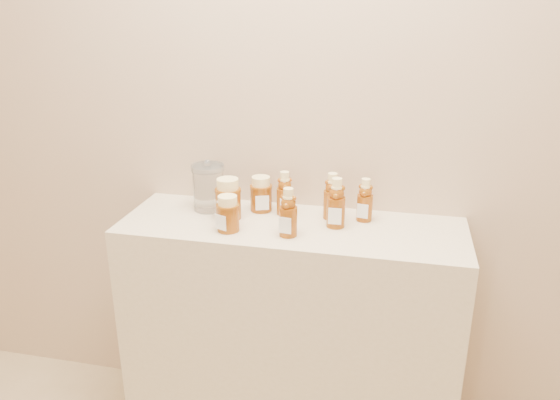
% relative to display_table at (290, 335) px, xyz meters
% --- Properties ---
extents(wall_back, '(3.50, 0.02, 2.70)m').
position_rel_display_table_xyz_m(wall_back, '(0.00, 0.20, 0.90)').
color(wall_back, tan).
rests_on(wall_back, ground).
extents(display_table, '(1.20, 0.40, 0.90)m').
position_rel_display_table_xyz_m(display_table, '(0.00, 0.00, 0.00)').
color(display_table, '#CAB894').
rests_on(display_table, ground).
extents(bear_bottle_back_left, '(0.08, 0.08, 0.18)m').
position_rel_display_table_xyz_m(bear_bottle_back_left, '(-0.04, 0.09, 0.54)').
color(bear_bottle_back_left, '#6C3008').
rests_on(bear_bottle_back_left, display_table).
extents(bear_bottle_back_mid, '(0.08, 0.08, 0.19)m').
position_rel_display_table_xyz_m(bear_bottle_back_mid, '(0.13, 0.09, 0.54)').
color(bear_bottle_back_mid, '#6C3008').
rests_on(bear_bottle_back_mid, display_table).
extents(bear_bottle_back_right, '(0.07, 0.07, 0.17)m').
position_rel_display_table_xyz_m(bear_bottle_back_right, '(0.24, 0.10, 0.54)').
color(bear_bottle_back_right, '#6C3008').
rests_on(bear_bottle_back_right, display_table).
extents(bear_bottle_front_left, '(0.07, 0.07, 0.19)m').
position_rel_display_table_xyz_m(bear_bottle_front_left, '(0.01, -0.09, 0.54)').
color(bear_bottle_front_left, '#6C3008').
rests_on(bear_bottle_front_left, display_table).
extents(bear_bottle_front_right, '(0.07, 0.07, 0.20)m').
position_rel_display_table_xyz_m(bear_bottle_front_right, '(0.15, 0.02, 0.55)').
color(bear_bottle_front_right, '#6C3008').
rests_on(bear_bottle_front_right, display_table).
extents(honey_jar_left, '(0.10, 0.10, 0.15)m').
position_rel_display_table_xyz_m(honey_jar_left, '(-0.23, 0.01, 0.52)').
color(honey_jar_left, '#6C3008').
rests_on(honey_jar_left, display_table).
extents(honey_jar_back, '(0.11, 0.11, 0.13)m').
position_rel_display_table_xyz_m(honey_jar_back, '(-0.14, 0.11, 0.52)').
color(honey_jar_back, '#6C3008').
rests_on(honey_jar_back, display_table).
extents(honey_jar_front, '(0.10, 0.10, 0.12)m').
position_rel_display_table_xyz_m(honey_jar_front, '(-0.20, -0.09, 0.51)').
color(honey_jar_front, '#6C3008').
rests_on(honey_jar_front, display_table).
extents(glass_canister, '(0.15, 0.15, 0.19)m').
position_rel_display_table_xyz_m(glass_canister, '(-0.33, 0.08, 0.54)').
color(glass_canister, white).
rests_on(glass_canister, display_table).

